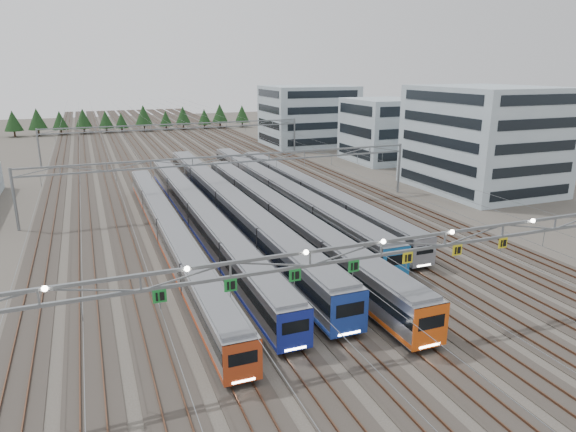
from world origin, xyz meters
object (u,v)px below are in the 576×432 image
object	(u,v)px
train_c	(228,204)
train_e	(278,191)
train_b	(199,215)
depot_bldg_north	(308,116)
train_a	(169,231)
gantry_far	(177,130)
depot_bldg_south	(483,139)
train_d	(280,217)
depot_bldg_mid	(383,130)
gantry_near	(381,252)
train_f	(309,191)
gantry_mid	(232,165)

from	to	relation	value
train_c	train_e	xyz separation A→B (m)	(9.00, 4.88, -0.12)
train_b	depot_bldg_north	world-z (taller)	depot_bldg_north
train_a	gantry_far	xyz separation A→B (m)	(11.25, 58.30, 4.44)
depot_bldg_south	depot_bldg_north	xyz separation A→B (m)	(-5.95, 57.86, -0.86)
depot_bldg_south	depot_bldg_north	world-z (taller)	depot_bldg_south
train_b	train_c	bearing A→B (deg)	33.50
train_d	depot_bldg_north	size ratio (longest dim) A/B	2.74
train_e	depot_bldg_mid	size ratio (longest dim) A/B	3.96
gantry_far	train_e	bearing A→B (deg)	-81.58
depot_bldg_south	train_d	bearing A→B (deg)	-165.43
train_c	depot_bldg_mid	world-z (taller)	depot_bldg_mid
gantry_near	depot_bldg_mid	world-z (taller)	depot_bldg_mid
train_b	train_d	world-z (taller)	train_d
train_d	depot_bldg_mid	xyz separation A→B (m)	(39.06, 39.97, 4.47)
train_b	train_d	bearing A→B (deg)	-28.73
train_b	gantry_far	bearing A→B (deg)	82.80
train_a	train_c	xyz separation A→B (m)	(9.00, 7.85, 0.34)
gantry_far	depot_bldg_south	xyz separation A→B (m)	(41.85, -48.07, 2.07)
train_f	depot_bldg_south	distance (m)	31.29
train_a	depot_bldg_mid	distance (m)	66.16
train_c	depot_bldg_mid	distance (m)	54.26
train_b	depot_bldg_mid	bearing A→B (deg)	36.09
train_a	train_b	size ratio (longest dim) A/B	0.92
depot_bldg_north	depot_bldg_mid	bearing A→B (deg)	-79.11
train_c	gantry_near	xyz separation A→B (m)	(2.20, -34.67, 4.79)
gantry_far	depot_bldg_north	world-z (taller)	depot_bldg_north
train_f	depot_bldg_north	size ratio (longest dim) A/B	2.60
train_b	train_f	xyz separation A→B (m)	(18.00, 6.63, -0.05)
train_a	train_c	world-z (taller)	train_c
train_b	gantry_mid	xyz separation A→B (m)	(6.75, 8.43, 4.33)
train_c	gantry_far	size ratio (longest dim) A/B	1.22
train_f	gantry_mid	size ratio (longest dim) A/B	1.01
train_b	train_e	world-z (taller)	train_e
train_b	gantry_near	world-z (taller)	gantry_near
train_a	depot_bldg_north	xyz separation A→B (m)	(47.14, 68.09, 5.64)
train_b	train_f	bearing A→B (deg)	20.23
train_f	train_a	bearing A→B (deg)	-152.92
train_e	depot_bldg_south	xyz separation A→B (m)	(35.10, -2.50, 6.28)
depot_bldg_south	gantry_near	bearing A→B (deg)	-138.51
gantry_far	gantry_near	bearing A→B (deg)	-90.03
depot_bldg_mid	gantry_near	bearing A→B (deg)	-121.79
train_a	train_d	distance (m)	13.50
train_e	train_f	distance (m)	4.67
train_c	gantry_mid	world-z (taller)	gantry_mid
train_b	depot_bldg_mid	xyz separation A→B (m)	(48.06, 35.03, 4.60)
gantry_mid	train_f	bearing A→B (deg)	-9.07
gantry_far	depot_bldg_south	bearing A→B (deg)	-48.96
train_c	gantry_mid	xyz separation A→B (m)	(2.25, 5.45, 4.09)
gantry_far	train_d	bearing A→B (deg)	-87.79
train_d	gantry_mid	bearing A→B (deg)	99.56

